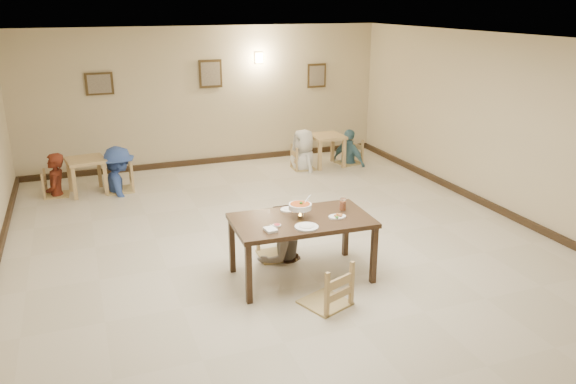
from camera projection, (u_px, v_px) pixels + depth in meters
name	position (u px, v px, depth m)	size (l,w,h in m)	color
floor	(288.00, 250.00, 8.31)	(10.00, 10.00, 0.00)	beige
ceiling	(288.00, 41.00, 7.34)	(10.00, 10.00, 0.00)	white
wall_back	(207.00, 97.00, 12.24)	(10.00, 10.00, 0.00)	beige
wall_right	(516.00, 129.00, 9.17)	(10.00, 10.00, 0.00)	beige
baseboard_back	(210.00, 161.00, 12.68)	(8.00, 0.06, 0.12)	#302113
baseboard_right	(504.00, 212.00, 9.62)	(0.06, 10.00, 0.12)	#302113
picture_a	(99.00, 84.00, 11.34)	(0.55, 0.04, 0.45)	#3B2A14
picture_b	(211.00, 74.00, 12.08)	(0.50, 0.04, 0.60)	#3B2A14
picture_c	(317.00, 76.00, 12.97)	(0.45, 0.04, 0.55)	#3B2A14
wall_sconce	(259.00, 58.00, 12.35)	(0.16, 0.05, 0.22)	#FFD88C
main_table	(302.00, 224.00, 7.25)	(1.82, 1.07, 0.84)	#3B2718
chair_far	(276.00, 223.00, 7.93)	(0.48, 0.48, 1.03)	tan
chair_near	(326.00, 263.00, 6.65)	(0.51, 0.51, 1.08)	tan
main_diner	(280.00, 206.00, 7.81)	(0.77, 0.60, 1.58)	gray
curry_warmer	(300.00, 207.00, 7.19)	(0.33, 0.30, 0.27)	silver
rice_plate_far	(291.00, 209.00, 7.50)	(0.29, 0.29, 0.07)	white
rice_plate_near	(307.00, 227.00, 6.92)	(0.30, 0.30, 0.07)	white
fried_plate	(337.00, 216.00, 7.25)	(0.23, 0.23, 0.05)	white
chili_dish	(277.00, 225.00, 6.98)	(0.10, 0.10, 0.02)	white
napkin_cutlery	(271.00, 230.00, 6.83)	(0.17, 0.27, 0.03)	white
drink_glass	(343.00, 205.00, 7.48)	(0.08, 0.08, 0.17)	white
bg_table_left	(86.00, 166.00, 10.58)	(0.77, 0.77, 0.68)	tan
bg_table_right	(327.00, 141.00, 12.34)	(0.71, 0.71, 0.70)	tan
bg_chair_ll	(54.00, 172.00, 10.46)	(0.44, 0.44, 0.93)	tan
bg_chair_lr	(117.00, 164.00, 10.71)	(0.51, 0.51, 1.09)	tan
bg_chair_rl	(303.00, 147.00, 12.15)	(0.46, 0.46, 0.99)	tan
bg_chair_rr	(349.00, 141.00, 12.55)	(0.48, 0.48, 1.03)	tan
bg_diner_a	(52.00, 154.00, 10.35)	(0.60, 0.39, 1.64)	#5B2112
bg_diner_b	(116.00, 147.00, 10.60)	(1.13, 0.65, 1.74)	#355297
bg_diner_c	(304.00, 129.00, 12.03)	(0.86, 0.56, 1.75)	silver
bg_diner_d	(350.00, 130.00, 12.46)	(0.91, 0.38, 1.56)	teal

